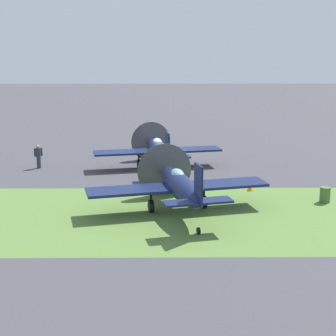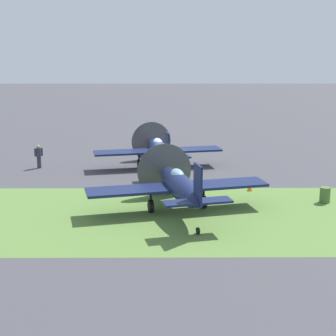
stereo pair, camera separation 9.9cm
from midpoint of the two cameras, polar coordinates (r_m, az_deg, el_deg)
ground_plane at (r=38.70m, az=-0.38°, el=0.07°), size 160.00×160.00×0.00m
grass_verge at (r=27.96m, az=-0.31°, el=-5.26°), size 120.00×11.00×0.01m
airplane_lead at (r=38.09m, az=-1.11°, el=2.01°), size 9.47×7.56×3.35m
airplane_wingman at (r=28.21m, az=1.16°, el=-1.92°), size 10.06×8.05×3.57m
ground_crew_chief at (r=39.47m, az=-13.96°, el=1.28°), size 0.56×0.38×1.73m
fuel_drum at (r=31.53m, az=16.59°, el=-2.80°), size 0.60×0.60×0.90m
runway_marker_cone at (r=33.01m, az=8.80°, el=-2.08°), size 0.36×0.36×0.44m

